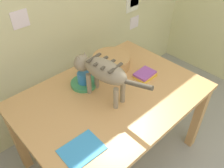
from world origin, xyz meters
name	(u,v)px	position (x,y,z in m)	size (l,w,h in m)	color
wall_rear	(43,3)	(0.00, 2.22, 1.25)	(4.39, 0.11, 2.50)	beige
dining_table	(112,102)	(0.03, 1.43, 0.67)	(1.38, 0.99, 0.76)	tan
cat	(101,71)	(-0.03, 1.48, 0.98)	(0.19, 0.65, 0.32)	gray
saucer_bowl	(84,83)	(-0.06, 1.67, 0.77)	(0.21, 0.21, 0.03)	#3A8C53
coffee_mug	(84,77)	(-0.05, 1.67, 0.83)	(0.14, 0.09, 0.09)	#2E7ABC
magazine	(82,150)	(-0.44, 1.20, 0.76)	(0.24, 0.19, 0.01)	#3896D1
book_stack	(145,75)	(0.37, 1.40, 0.78)	(0.17, 0.13, 0.04)	yellow
wicker_basket	(111,61)	(0.28, 1.70, 0.81)	(0.32, 0.32, 0.10)	tan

